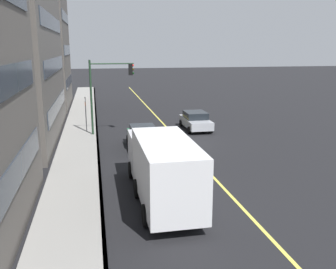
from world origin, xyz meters
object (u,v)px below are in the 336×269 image
at_px(car_green, 143,137).
at_px(street_sign_post, 86,112).
at_px(truck_white, 162,166).
at_px(car_silver, 196,120).
at_px(traffic_light_mast, 107,85).

xyz_separation_m(car_green, street_sign_post, (5.45, 3.94, 0.97)).
xyz_separation_m(truck_white, street_sign_post, (14.63, 3.61, 0.11)).
relative_size(car_silver, street_sign_post, 1.46).
bearing_deg(car_green, truck_white, 177.93).
relative_size(traffic_light_mast, street_sign_post, 1.99).
xyz_separation_m(car_silver, truck_white, (-14.19, 5.58, 0.86)).
xyz_separation_m(traffic_light_mast, street_sign_post, (1.17, 1.76, -2.30)).
height_order(truck_white, street_sign_post, truck_white).
bearing_deg(traffic_light_mast, car_green, -152.95).
height_order(car_silver, truck_white, truck_white).
bearing_deg(car_green, car_silver, -46.35).
xyz_separation_m(truck_white, traffic_light_mast, (13.47, 1.85, 2.41)).
height_order(car_green, truck_white, truck_white).
bearing_deg(car_silver, truck_white, 158.53).
relative_size(truck_white, street_sign_post, 2.76).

